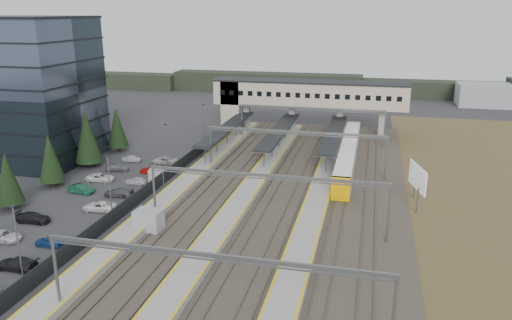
% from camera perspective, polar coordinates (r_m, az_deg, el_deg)
% --- Properties ---
extents(ground, '(220.00, 220.00, 0.00)m').
position_cam_1_polar(ground, '(70.16, -7.19, -4.44)').
color(ground, '#2B2B2D').
rests_on(ground, ground).
extents(office_building, '(24.30, 18.30, 24.30)m').
position_cam_1_polar(office_building, '(95.14, -25.76, 7.25)').
color(office_building, '#3B465A').
rests_on(office_building, ground).
extents(conifer_row, '(4.42, 49.82, 9.50)m').
position_cam_1_polar(conifer_row, '(75.90, -24.15, -0.32)').
color(conifer_row, black).
rests_on(conifer_row, ground).
extents(car_park, '(10.53, 44.56, 1.29)m').
position_cam_1_polar(car_park, '(70.34, -19.36, -4.72)').
color(car_park, '#B2B1B6').
rests_on(car_park, ground).
extents(lampposts, '(0.50, 53.25, 8.07)m').
position_cam_1_polar(lampposts, '(72.91, -12.88, -0.32)').
color(lampposts, slate).
rests_on(lampposts, ground).
extents(fence, '(0.08, 90.00, 2.00)m').
position_cam_1_polar(fence, '(76.53, -10.49, -1.98)').
color(fence, '#26282B').
rests_on(fence, ground).
extents(relay_cabin_near, '(3.25, 2.46, 2.61)m').
position_cam_1_polar(relay_cabin_near, '(60.86, -12.15, -6.78)').
color(relay_cabin_near, '#95969A').
rests_on(relay_cabin_near, ground).
extents(relay_cabin_far, '(2.61, 2.31, 2.11)m').
position_cam_1_polar(relay_cabin_far, '(77.32, -11.23, -1.78)').
color(relay_cabin_far, '#95969A').
rests_on(relay_cabin_far, ground).
extents(rail_corridor, '(34.00, 90.00, 0.92)m').
position_cam_1_polar(rail_corridor, '(72.07, 1.18, -3.48)').
color(rail_corridor, '#342E27').
rests_on(rail_corridor, ground).
extents(canopies, '(23.10, 30.00, 3.28)m').
position_cam_1_polar(canopies, '(92.14, 2.66, 3.38)').
color(canopies, black).
rests_on(canopies, ground).
extents(footbridge, '(40.40, 6.40, 11.20)m').
position_cam_1_polar(footbridge, '(105.74, 4.60, 7.30)').
color(footbridge, '#B9A590').
rests_on(footbridge, ground).
extents(gantries, '(28.40, 62.28, 7.17)m').
position_cam_1_polar(gantries, '(67.92, 3.05, 0.30)').
color(gantries, slate).
rests_on(gantries, ground).
extents(train, '(2.62, 36.41, 3.30)m').
position_cam_1_polar(train, '(85.59, 10.49, 0.65)').
color(train, white).
rests_on(train, ground).
extents(billboard, '(1.77, 6.31, 5.59)m').
position_cam_1_polar(billboard, '(69.48, 17.97, -2.05)').
color(billboard, slate).
rests_on(billboard, ground).
extents(treeline_far, '(170.00, 19.00, 7.00)m').
position_cam_1_polar(treeline_far, '(155.01, 13.43, 8.06)').
color(treeline_far, black).
rests_on(treeline_far, ground).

